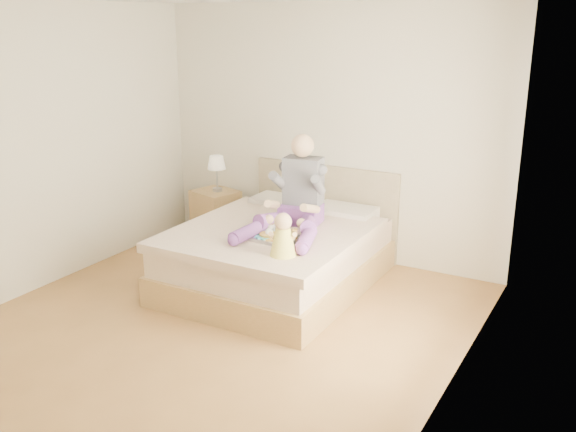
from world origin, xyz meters
The scene contains 7 objects.
room centered at (0.08, 0.01, 1.51)m, with size 4.02×4.22×2.71m.
bed centered at (0.00, 1.08, 0.32)m, with size 1.70×2.18×1.00m.
nightstand centered at (-1.34, 1.87, 0.29)m, with size 0.58×0.54×0.59m.
lamp centered at (-1.31, 1.87, 0.91)m, with size 0.21×0.21×0.42m.
adult centered at (0.17, 1.09, 0.87)m, with size 0.76×1.13×0.90m.
tray centered at (0.19, 0.67, 0.64)m, with size 0.44×0.35×0.12m.
baby centered at (0.44, 0.36, 0.76)m, with size 0.29×0.33×0.37m.
Camera 1 is at (2.98, -4.08, 2.55)m, focal length 40.00 mm.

